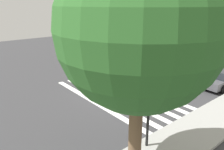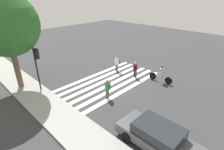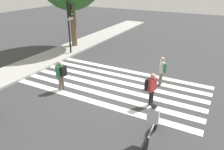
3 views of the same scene
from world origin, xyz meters
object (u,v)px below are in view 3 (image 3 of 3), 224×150
cyclist_near_curb (153,122)px  pedestrian_child_with_backpack (162,69)px  traffic_light (70,18)px  pedestrian_adult_blue_shirt (61,73)px  pedestrian_adult_yellow_jacket (151,87)px

cyclist_near_curb → pedestrian_child_with_backpack: bearing=8.2°
traffic_light → cyclist_near_curb: size_ratio=1.70×
pedestrian_child_with_backpack → cyclist_near_curb: size_ratio=0.70×
pedestrian_adult_blue_shirt → pedestrian_child_with_backpack: 5.40m
traffic_light → cyclist_near_curb: traffic_light is taller
pedestrian_adult_blue_shirt → pedestrian_adult_yellow_jacket: 4.68m
pedestrian_adult_blue_shirt → pedestrian_child_with_backpack: bearing=-46.1°
traffic_light → pedestrian_adult_blue_shirt: bearing=-147.2°
pedestrian_child_with_backpack → pedestrian_adult_blue_shirt: bearing=105.8°
pedestrian_adult_blue_shirt → cyclist_near_curb: cyclist_near_curb is taller
traffic_light → pedestrian_adult_yellow_jacket: 9.08m
traffic_light → pedestrian_adult_yellow_jacket: bearing=-118.4°
pedestrian_child_with_backpack → traffic_light: bearing=57.4°
pedestrian_adult_blue_shirt → cyclist_near_curb: bearing=-97.3°
pedestrian_adult_blue_shirt → pedestrian_child_with_backpack: pedestrian_adult_blue_shirt is taller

